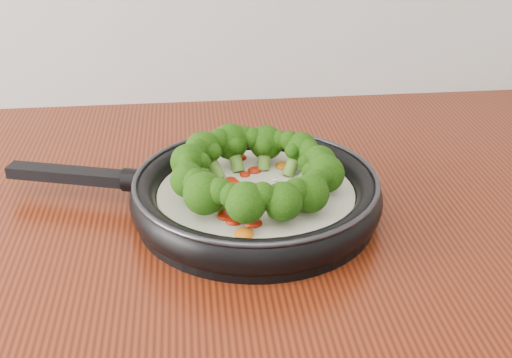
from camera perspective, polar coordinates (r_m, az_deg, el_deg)
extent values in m
cylinder|color=black|center=(0.83, 0.00, -2.71)|extent=(0.37, 0.37, 0.01)
torus|color=black|center=(0.82, 0.00, -1.33)|extent=(0.39, 0.39, 0.03)
torus|color=#2D2D33|center=(0.81, 0.00, -0.02)|extent=(0.38, 0.38, 0.01)
cube|color=black|center=(0.89, -15.32, 0.33)|extent=(0.18, 0.08, 0.02)
cylinder|color=black|center=(0.86, -10.41, -0.11)|extent=(0.04, 0.04, 0.03)
cylinder|color=beige|center=(0.82, 0.00, -1.73)|extent=(0.30, 0.30, 0.02)
ellipsoid|color=#A51B08|center=(0.86, -0.96, 0.39)|extent=(0.02, 0.02, 0.01)
ellipsoid|color=#A51B08|center=(0.81, -4.39, -1.61)|extent=(0.02, 0.02, 0.01)
ellipsoid|color=orange|center=(0.80, -4.53, -1.90)|extent=(0.03, 0.03, 0.01)
ellipsoid|color=#A51B08|center=(0.81, -0.73, -1.32)|extent=(0.03, 0.03, 0.01)
ellipsoid|color=#A51B08|center=(0.87, -0.14, 0.73)|extent=(0.02, 0.02, 0.01)
ellipsoid|color=orange|center=(0.83, 0.07, -0.59)|extent=(0.02, 0.02, 0.01)
ellipsoid|color=#A51B08|center=(0.83, -0.90, -0.67)|extent=(0.02, 0.02, 0.01)
ellipsoid|color=#A51B08|center=(0.77, -2.60, -3.19)|extent=(0.02, 0.02, 0.01)
ellipsoid|color=orange|center=(0.73, -1.05, -4.73)|extent=(0.03, 0.03, 0.01)
ellipsoid|color=#A51B08|center=(0.77, 1.87, -2.86)|extent=(0.03, 0.03, 0.01)
ellipsoid|color=#A51B08|center=(0.90, -1.41, 1.85)|extent=(0.02, 0.02, 0.01)
ellipsoid|color=orange|center=(0.84, -6.36, -0.52)|extent=(0.02, 0.02, 0.01)
ellipsoid|color=#A51B08|center=(0.84, -2.00, -0.40)|extent=(0.03, 0.03, 0.01)
ellipsoid|color=#A51B08|center=(0.75, -0.24, -3.82)|extent=(0.03, 0.03, 0.01)
ellipsoid|color=orange|center=(0.88, 2.37, 1.11)|extent=(0.03, 0.03, 0.01)
ellipsoid|color=#A51B08|center=(0.84, -2.19, -0.15)|extent=(0.02, 0.02, 0.01)
ellipsoid|color=#A51B08|center=(0.76, -1.91, -3.62)|extent=(0.03, 0.03, 0.01)
ellipsoid|color=orange|center=(0.78, -0.74, -2.64)|extent=(0.03, 0.03, 0.01)
ellipsoid|color=#A51B08|center=(0.77, -0.89, -2.84)|extent=(0.02, 0.02, 0.01)
ellipsoid|color=white|center=(0.78, -3.62, -2.68)|extent=(0.01, 0.01, 0.00)
ellipsoid|color=white|center=(0.84, 1.61, -0.10)|extent=(0.01, 0.00, 0.00)
ellipsoid|color=white|center=(0.77, -2.03, -2.89)|extent=(0.00, 0.01, 0.00)
ellipsoid|color=white|center=(0.87, 0.54, 0.78)|extent=(0.01, 0.01, 0.00)
ellipsoid|color=white|center=(0.76, -0.30, -3.75)|extent=(0.01, 0.01, 0.00)
ellipsoid|color=white|center=(0.81, -0.65, -1.42)|extent=(0.01, 0.01, 0.00)
ellipsoid|color=white|center=(0.87, 5.15, 0.66)|extent=(0.01, 0.01, 0.00)
ellipsoid|color=white|center=(0.80, 0.50, -1.75)|extent=(0.00, 0.01, 0.00)
ellipsoid|color=white|center=(0.78, 0.17, -2.68)|extent=(0.01, 0.01, 0.00)
ellipsoid|color=white|center=(0.92, 0.23, 2.17)|extent=(0.01, 0.00, 0.00)
ellipsoid|color=white|center=(0.89, 3.41, 1.28)|extent=(0.01, 0.00, 0.00)
ellipsoid|color=white|center=(0.80, -1.21, -1.54)|extent=(0.01, 0.01, 0.00)
ellipsoid|color=white|center=(0.83, 4.72, -0.68)|extent=(0.01, 0.01, 0.00)
ellipsoid|color=white|center=(0.75, -0.85, -4.19)|extent=(0.01, 0.01, 0.00)
ellipsoid|color=white|center=(0.89, 3.93, 1.42)|extent=(0.01, 0.01, 0.00)
ellipsoid|color=white|center=(0.76, 2.85, -3.43)|extent=(0.01, 0.01, 0.00)
ellipsoid|color=white|center=(0.85, 4.52, 0.19)|extent=(0.01, 0.01, 0.00)
ellipsoid|color=white|center=(0.87, 3.49, 0.53)|extent=(0.01, 0.01, 0.00)
ellipsoid|color=white|center=(0.82, 1.72, -0.94)|extent=(0.01, 0.01, 0.00)
ellipsoid|color=white|center=(0.84, -6.85, -0.55)|extent=(0.01, 0.01, 0.00)
ellipsoid|color=white|center=(0.76, -2.41, -3.80)|extent=(0.01, 0.01, 0.00)
ellipsoid|color=white|center=(0.82, 3.06, -0.96)|extent=(0.01, 0.01, 0.00)
ellipsoid|color=white|center=(0.86, -2.56, 0.30)|extent=(0.01, 0.01, 0.00)
ellipsoid|color=white|center=(0.78, 4.37, -2.52)|extent=(0.01, 0.01, 0.00)
ellipsoid|color=white|center=(0.82, 0.07, -0.89)|extent=(0.01, 0.01, 0.00)
ellipsoid|color=white|center=(0.83, -0.21, -0.68)|extent=(0.01, 0.01, 0.00)
cylinder|color=olive|center=(0.81, 4.78, -0.53)|extent=(0.03, 0.02, 0.03)
sphere|color=black|center=(0.80, 5.99, 0.46)|extent=(0.06, 0.06, 0.05)
sphere|color=black|center=(0.81, 5.62, 1.51)|extent=(0.04, 0.04, 0.03)
sphere|color=black|center=(0.78, 5.71, 0.27)|extent=(0.03, 0.03, 0.03)
sphere|color=black|center=(0.80, 4.77, 0.64)|extent=(0.03, 0.03, 0.02)
cylinder|color=olive|center=(0.83, 4.41, 0.30)|extent=(0.03, 0.02, 0.03)
sphere|color=black|center=(0.83, 5.45, 1.41)|extent=(0.05, 0.05, 0.04)
sphere|color=black|center=(0.84, 4.68, 2.30)|extent=(0.03, 0.03, 0.03)
sphere|color=black|center=(0.81, 5.66, 1.25)|extent=(0.03, 0.03, 0.03)
sphere|color=black|center=(0.83, 4.35, 1.37)|extent=(0.03, 0.03, 0.02)
cylinder|color=olive|center=(0.86, 3.15, 1.29)|extent=(0.03, 0.03, 0.04)
sphere|color=black|center=(0.86, 3.91, 2.68)|extent=(0.05, 0.05, 0.04)
sphere|color=black|center=(0.86, 2.89, 3.33)|extent=(0.03, 0.03, 0.03)
sphere|color=black|center=(0.85, 4.57, 2.65)|extent=(0.03, 0.03, 0.02)
sphere|color=black|center=(0.85, 3.17, 2.45)|extent=(0.03, 0.03, 0.02)
cylinder|color=olive|center=(0.87, 0.71, 1.75)|extent=(0.02, 0.03, 0.03)
sphere|color=black|center=(0.88, 0.88, 3.18)|extent=(0.06, 0.06, 0.05)
sphere|color=black|center=(0.87, -0.29, 3.56)|extent=(0.04, 0.04, 0.03)
sphere|color=black|center=(0.87, 1.97, 3.34)|extent=(0.03, 0.03, 0.03)
sphere|color=black|center=(0.86, 0.71, 2.83)|extent=(0.03, 0.03, 0.02)
cylinder|color=olive|center=(0.87, -1.78, 1.73)|extent=(0.03, 0.04, 0.04)
sphere|color=black|center=(0.88, -2.21, 3.25)|extent=(0.06, 0.06, 0.05)
sphere|color=black|center=(0.86, -3.20, 3.37)|extent=(0.04, 0.04, 0.03)
sphere|color=black|center=(0.88, -1.02, 3.69)|extent=(0.04, 0.04, 0.03)
sphere|color=black|center=(0.86, -1.80, 2.93)|extent=(0.03, 0.03, 0.02)
cylinder|color=olive|center=(0.85, -3.68, 1.13)|extent=(0.04, 0.03, 0.04)
sphere|color=black|center=(0.85, -4.61, 2.56)|extent=(0.06, 0.06, 0.05)
sphere|color=black|center=(0.84, -5.14, 2.53)|extent=(0.04, 0.04, 0.03)
sphere|color=black|center=(0.86, -3.66, 3.23)|extent=(0.03, 0.03, 0.03)
sphere|color=black|center=(0.84, -3.74, 2.38)|extent=(0.03, 0.03, 0.02)
cylinder|color=olive|center=(0.83, -4.64, 0.26)|extent=(0.04, 0.03, 0.04)
sphere|color=black|center=(0.83, -5.82, 1.48)|extent=(0.06, 0.06, 0.05)
sphere|color=black|center=(0.81, -5.83, 1.42)|extent=(0.04, 0.04, 0.03)
sphere|color=black|center=(0.84, -5.23, 2.31)|extent=(0.03, 0.03, 0.03)
sphere|color=black|center=(0.82, -4.68, 1.49)|extent=(0.03, 0.03, 0.02)
cylinder|color=olive|center=(0.80, -4.64, -1.02)|extent=(0.03, 0.02, 0.04)
sphere|color=black|center=(0.78, -5.87, -0.11)|extent=(0.05, 0.05, 0.04)
sphere|color=black|center=(0.77, -5.19, -0.06)|extent=(0.03, 0.03, 0.03)
sphere|color=black|center=(0.80, -5.90, 0.80)|extent=(0.03, 0.03, 0.02)
sphere|color=black|center=(0.79, -4.66, 0.21)|extent=(0.03, 0.03, 0.02)
cylinder|color=olive|center=(0.77, -3.47, -1.97)|extent=(0.04, 0.03, 0.04)
sphere|color=black|center=(0.75, -4.45, -1.25)|extent=(0.06, 0.06, 0.05)
sphere|color=black|center=(0.74, -3.16, -1.05)|extent=(0.04, 0.04, 0.03)
sphere|color=black|center=(0.76, -5.21, -0.32)|extent=(0.04, 0.04, 0.03)
sphere|color=black|center=(0.76, -3.51, -0.67)|extent=(0.03, 0.03, 0.02)
cylinder|color=olive|center=(0.75, -0.68, -2.60)|extent=(0.02, 0.04, 0.04)
sphere|color=black|center=(0.73, -0.88, -2.03)|extent=(0.06, 0.06, 0.05)
sphere|color=black|center=(0.73, 0.56, -1.37)|extent=(0.04, 0.04, 0.03)
sphere|color=black|center=(0.73, -2.21, -1.40)|extent=(0.03, 0.03, 0.03)
sphere|color=black|center=(0.74, -0.69, -1.25)|extent=(0.03, 0.03, 0.02)
cylinder|color=olive|center=(0.76, 1.83, -2.50)|extent=(0.02, 0.03, 0.04)
sphere|color=black|center=(0.73, 2.35, -1.93)|extent=(0.06, 0.06, 0.04)
sphere|color=black|center=(0.74, 3.38, -0.99)|extent=(0.03, 0.03, 0.03)
sphere|color=black|center=(0.73, 1.03, -1.63)|extent=(0.03, 0.03, 0.03)
sphere|color=black|center=(0.75, 1.84, -1.20)|extent=(0.03, 0.03, 0.02)
cylinder|color=olive|center=(0.77, 3.67, -1.91)|extent=(0.03, 0.03, 0.03)
sphere|color=black|center=(0.76, 4.64, -1.25)|extent=(0.06, 0.06, 0.05)
sphere|color=black|center=(0.77, 5.11, -0.17)|extent=(0.04, 0.04, 0.03)
sphere|color=black|center=(0.75, 3.62, -1.23)|extent=(0.03, 0.03, 0.03)
sphere|color=black|center=(0.77, 3.64, -0.71)|extent=(0.03, 0.03, 0.02)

